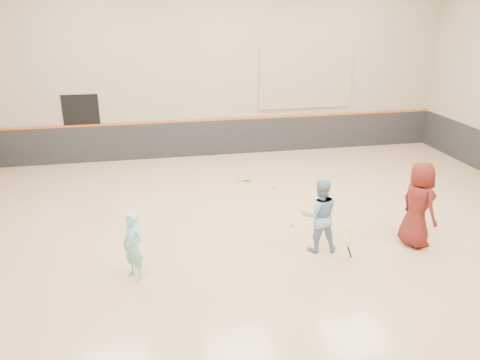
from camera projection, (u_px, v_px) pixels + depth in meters
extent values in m
cube|color=tan|center=(267.00, 236.00, 10.52)|extent=(15.00, 12.00, 0.20)
cube|color=tan|center=(223.00, 64.00, 14.95)|extent=(15.00, 0.02, 6.00)
cube|color=tan|center=(454.00, 232.00, 3.91)|extent=(15.00, 0.02, 6.00)
cube|color=#232326|center=(224.00, 137.00, 15.75)|extent=(14.90, 0.04, 1.20)
cube|color=#D85914|center=(224.00, 119.00, 15.53)|extent=(14.90, 0.03, 0.06)
cube|color=tan|center=(306.00, 78.00, 15.58)|extent=(3.20, 0.08, 2.00)
cube|color=black|center=(83.00, 129.00, 14.76)|extent=(1.10, 0.05, 2.20)
imported|color=#7EDAD8|center=(133.00, 246.00, 8.54)|extent=(0.54, 0.57, 1.30)
imported|color=#7E9CC3|center=(320.00, 215.00, 9.47)|extent=(0.83, 0.68, 1.57)
imported|color=#5E1816|center=(418.00, 205.00, 9.66)|extent=(0.73, 0.98, 1.83)
sphere|color=#BFD732|center=(292.00, 226.00, 10.72)|extent=(0.07, 0.07, 0.07)
sphere|color=#C3D932|center=(429.00, 194.00, 9.44)|extent=(0.07, 0.07, 0.07)
sphere|color=#C3D531|center=(274.00, 187.00, 13.02)|extent=(0.07, 0.07, 0.07)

